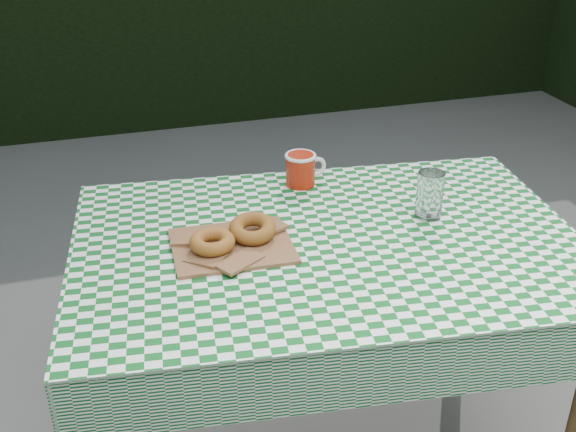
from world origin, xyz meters
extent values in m
cube|color=brown|center=(0.17, 0.00, 0.38)|extent=(1.27, 0.93, 0.75)
cube|color=#0D541C|center=(0.17, 0.00, 0.75)|extent=(1.30, 0.95, 0.01)
cube|color=brown|center=(-0.06, 0.03, 0.76)|extent=(0.29, 0.23, 0.01)
torus|color=#A25821|center=(-0.10, 0.02, 0.79)|extent=(0.13, 0.13, 0.03)
torus|color=brown|center=(0.00, 0.05, 0.79)|extent=(0.14, 0.14, 0.04)
cylinder|color=white|center=(0.45, 0.04, 0.82)|extent=(0.07, 0.07, 0.12)
camera|label=1|loc=(-0.34, -1.37, 1.59)|focal=44.01mm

